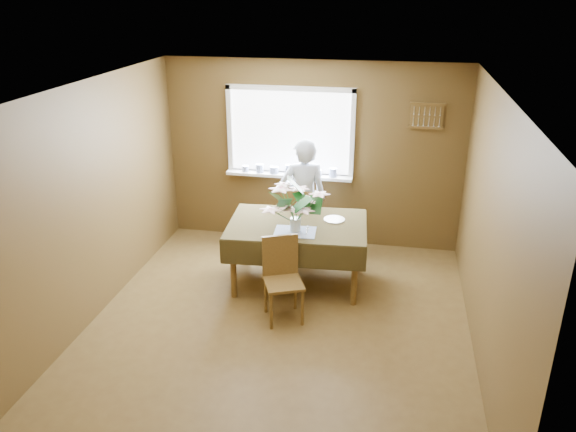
% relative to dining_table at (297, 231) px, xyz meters
% --- Properties ---
extents(floor, '(4.50, 4.50, 0.00)m').
position_rel_dining_table_xyz_m(floor, '(-0.03, -0.98, -0.69)').
color(floor, brown).
rests_on(floor, ground).
extents(ceiling, '(4.50, 4.50, 0.00)m').
position_rel_dining_table_xyz_m(ceiling, '(-0.03, -0.98, 1.81)').
color(ceiling, white).
rests_on(ceiling, wall_back).
extents(wall_back, '(4.00, 0.00, 4.00)m').
position_rel_dining_table_xyz_m(wall_back, '(-0.03, 1.27, 0.56)').
color(wall_back, brown).
rests_on(wall_back, floor).
extents(wall_front, '(4.00, 0.00, 4.00)m').
position_rel_dining_table_xyz_m(wall_front, '(-0.03, -3.23, 0.56)').
color(wall_front, brown).
rests_on(wall_front, floor).
extents(wall_left, '(0.00, 4.50, 4.50)m').
position_rel_dining_table_xyz_m(wall_left, '(-2.03, -0.98, 0.56)').
color(wall_left, brown).
rests_on(wall_left, floor).
extents(wall_right, '(0.00, 4.50, 4.50)m').
position_rel_dining_table_xyz_m(wall_right, '(1.97, -0.98, 0.56)').
color(wall_right, brown).
rests_on(wall_right, floor).
extents(window_assembly, '(1.72, 0.20, 1.22)m').
position_rel_dining_table_xyz_m(window_assembly, '(-0.33, 1.21, 0.66)').
color(window_assembly, white).
rests_on(window_assembly, wall_back).
extents(spoon_rack, '(0.44, 0.05, 0.33)m').
position_rel_dining_table_xyz_m(spoon_rack, '(1.42, 1.23, 1.16)').
color(spoon_rack, brown).
rests_on(spoon_rack, wall_back).
extents(dining_table, '(1.69, 1.21, 0.79)m').
position_rel_dining_table_xyz_m(dining_table, '(0.00, 0.00, 0.00)').
color(dining_table, brown).
rests_on(dining_table, floor).
extents(chair_far, '(0.43, 0.43, 0.94)m').
position_rel_dining_table_xyz_m(chair_far, '(-0.13, 0.76, -0.17)').
color(chair_far, brown).
rests_on(chair_far, floor).
extents(chair_near, '(0.51, 0.51, 0.91)m').
position_rel_dining_table_xyz_m(chair_near, '(-0.03, -0.74, -0.19)').
color(chair_near, brown).
rests_on(chair_near, floor).
extents(seated_woman, '(0.66, 0.50, 1.61)m').
position_rel_dining_table_xyz_m(seated_woman, '(-0.05, 0.74, 0.12)').
color(seated_woman, white).
rests_on(seated_woman, floor).
extents(flower_bouquet, '(0.63, 0.63, 0.54)m').
position_rel_dining_table_xyz_m(flower_bouquet, '(0.01, -0.21, 0.45)').
color(flower_bouquet, white).
rests_on(flower_bouquet, dining_table).
extents(side_plate, '(0.32, 0.32, 0.01)m').
position_rel_dining_table_xyz_m(side_plate, '(0.41, 0.18, 0.10)').
color(side_plate, white).
rests_on(side_plate, dining_table).
extents(table_knife, '(0.04, 0.24, 0.00)m').
position_rel_dining_table_xyz_m(table_knife, '(0.15, -0.18, 0.10)').
color(table_knife, silver).
rests_on(table_knife, dining_table).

